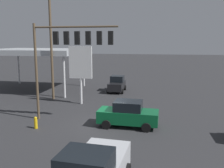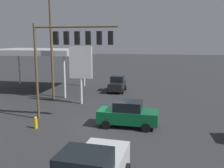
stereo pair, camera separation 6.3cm
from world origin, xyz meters
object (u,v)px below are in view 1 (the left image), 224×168
object	(u,v)px
price_sign	(81,64)
fire_hydrant	(36,123)
hatchback_crossing	(117,84)
sedan_far	(128,114)
traffic_signal_assembly	(70,46)
utility_pole	(51,41)

from	to	relation	value
price_sign	fire_hydrant	distance (m)	8.37
hatchback_crossing	sedan_far	size ratio (longest dim) A/B	0.85
price_sign	hatchback_crossing	bearing A→B (deg)	-110.93
traffic_signal_assembly	sedan_far	world-z (taller)	traffic_signal_assembly
price_sign	fire_hydrant	world-z (taller)	price_sign
sedan_far	traffic_signal_assembly	bearing A→B (deg)	-4.56
traffic_signal_assembly	sedan_far	distance (m)	6.73
utility_pole	fire_hydrant	distance (m)	10.97
hatchback_crossing	utility_pole	bearing A→B (deg)	-49.62
utility_pole	hatchback_crossing	xyz separation A→B (m)	(-6.20, -5.21, -5.25)
sedan_far	fire_hydrant	bearing A→B (deg)	16.43
hatchback_crossing	fire_hydrant	bearing A→B (deg)	-14.13
traffic_signal_assembly	utility_pole	distance (m)	8.17
traffic_signal_assembly	price_sign	bearing A→B (deg)	-80.51
price_sign	hatchback_crossing	size ratio (longest dim) A/B	1.51
price_sign	utility_pole	bearing A→B (deg)	-22.13
fire_hydrant	hatchback_crossing	bearing A→B (deg)	-104.42
fire_hydrant	utility_pole	bearing A→B (deg)	-74.18
traffic_signal_assembly	fire_hydrant	bearing A→B (deg)	47.85
traffic_signal_assembly	price_sign	size ratio (longest dim) A/B	1.32
price_sign	fire_hydrant	size ratio (longest dim) A/B	6.52
utility_pole	fire_hydrant	bearing A→B (deg)	105.82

